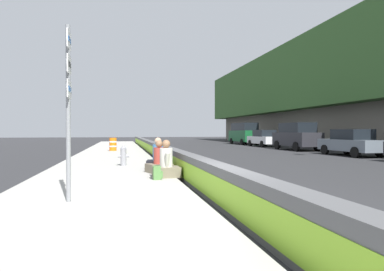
# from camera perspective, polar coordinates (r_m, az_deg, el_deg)

# --- Properties ---
(ground_plane) EXTENTS (160.00, 160.00, 0.00)m
(ground_plane) POSITION_cam_1_polar(r_m,az_deg,el_deg) (6.97, 5.66, -12.35)
(ground_plane) COLOR #2B2B2D
(ground_plane) RESTS_ON ground
(sidewalk_strip) EXTENTS (80.00, 4.40, 0.14)m
(sidewalk_strip) POSITION_cam_1_polar(r_m,az_deg,el_deg) (6.64, -17.18, -12.41)
(sidewalk_strip) COLOR #A8A59E
(sidewalk_strip) RESTS_ON ground_plane
(jersey_barrier) EXTENTS (76.00, 0.45, 0.85)m
(jersey_barrier) POSITION_cam_1_polar(r_m,az_deg,el_deg) (6.88, 5.63, -8.91)
(jersey_barrier) COLOR #545456
(jersey_barrier) RESTS_ON ground_plane
(route_sign_post) EXTENTS (0.44, 0.09, 3.60)m
(route_sign_post) POSITION_cam_1_polar(r_m,az_deg,el_deg) (7.02, -21.13, 6.05)
(route_sign_post) COLOR gray
(route_sign_post) RESTS_ON sidewalk_strip
(fire_hydrant) EXTENTS (0.26, 0.46, 0.88)m
(fire_hydrant) POSITION_cam_1_polar(r_m,az_deg,el_deg) (13.64, -12.11, -3.42)
(fire_hydrant) COLOR gray
(fire_hydrant) RESTS_ON sidewalk_strip
(seated_person_foreground) EXTENTS (0.75, 0.85, 1.17)m
(seated_person_foreground) POSITION_cam_1_polar(r_m,az_deg,el_deg) (10.17, -4.62, -5.30)
(seated_person_foreground) COLOR #706651
(seated_person_foreground) RESTS_ON sidewalk_strip
(seated_person_middle) EXTENTS (0.90, 0.97, 1.12)m
(seated_person_middle) POSITION_cam_1_polar(r_m,az_deg,el_deg) (11.29, -5.88, -4.77)
(seated_person_middle) COLOR #706651
(seated_person_middle) RESTS_ON sidewalk_strip
(seated_person_rear) EXTENTS (0.86, 0.97, 1.20)m
(seated_person_rear) POSITION_cam_1_polar(r_m,az_deg,el_deg) (12.41, -6.07, -4.16)
(seated_person_rear) COLOR black
(seated_person_rear) RESTS_ON sidewalk_strip
(backpack) EXTENTS (0.32, 0.28, 0.40)m
(backpack) POSITION_cam_1_polar(r_m,az_deg,el_deg) (9.68, -6.22, -6.63)
(backpack) COLOR #4C7A3D
(backpack) RESTS_ON sidewalk_strip
(construction_barrel) EXTENTS (0.54, 0.54, 0.95)m
(construction_barrel) POSITION_cam_1_polar(r_m,az_deg,el_deg) (24.28, -13.90, -1.52)
(construction_barrel) COLOR orange
(construction_barrel) RESTS_ON sidewalk_strip
(parked_car_third) EXTENTS (4.50, 1.95, 1.71)m
(parked_car_third) POSITION_cam_1_polar(r_m,az_deg,el_deg) (22.86, 26.49, -1.11)
(parked_car_third) COLOR slate
(parked_car_third) RESTS_ON ground_plane
(parked_car_fourth) EXTENTS (4.81, 2.08, 2.28)m
(parked_car_fourth) POSITION_cam_1_polar(r_m,az_deg,el_deg) (27.92, 18.11, -0.08)
(parked_car_fourth) COLOR #28282D
(parked_car_fourth) RESTS_ON ground_plane
(parked_car_midline) EXTENTS (4.52, 1.99, 1.71)m
(parked_car_midline) POSITION_cam_1_polar(r_m,az_deg,el_deg) (33.38, 12.69, -0.48)
(parked_car_midline) COLOR silver
(parked_car_midline) RESTS_ON ground_plane
(parked_car_far) EXTENTS (5.16, 2.24, 2.56)m
(parked_car_far) POSITION_cam_1_polar(r_m,az_deg,el_deg) (38.86, 9.25, 0.43)
(parked_car_far) COLOR #145128
(parked_car_far) RESTS_ON ground_plane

